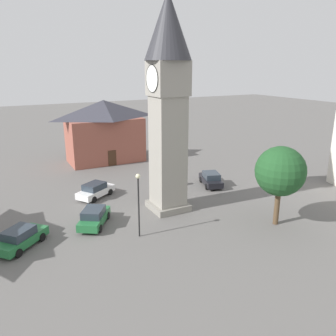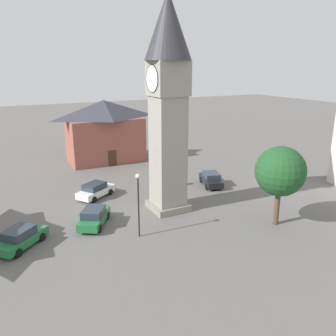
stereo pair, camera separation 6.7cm
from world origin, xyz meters
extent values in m
plane|color=#605E5B|center=(0.00, 0.00, 0.00)|extent=(200.00, 200.00, 0.00)
cube|color=gray|center=(0.00, 0.00, 0.30)|extent=(3.25, 3.25, 0.60)
cube|color=gray|center=(0.00, 0.00, 5.48)|extent=(2.60, 2.60, 9.75)
cube|color=gray|center=(0.00, 0.00, 11.78)|extent=(2.91, 2.91, 2.86)
cone|color=#2D2D33|center=(0.00, 0.00, 15.89)|extent=(3.93, 3.93, 5.36)
cylinder|color=white|center=(0.00, 1.49, 11.78)|extent=(2.18, 0.04, 2.18)
torus|color=black|center=(0.00, 1.50, 11.78)|extent=(2.24, 0.06, 2.24)
cube|color=black|center=(0.00, 1.53, 12.02)|extent=(0.05, 0.02, 0.61)
cube|color=black|center=(0.33, 1.53, 11.78)|extent=(0.83, 0.02, 0.04)
cylinder|color=white|center=(0.00, -1.49, 11.78)|extent=(2.18, 0.04, 2.18)
torus|color=black|center=(0.00, -1.50, 11.78)|extent=(2.24, 0.06, 2.24)
cube|color=white|center=(-6.01, -5.07, 0.59)|extent=(3.62, 4.38, 0.64)
cube|color=#28333D|center=(-5.93, -5.20, 1.21)|extent=(2.44, 2.61, 0.64)
cylinder|color=black|center=(-7.34, -4.46, 0.32)|extent=(0.53, 0.66, 0.64)
cylinder|color=black|center=(-5.98, -3.61, 0.32)|extent=(0.53, 0.66, 0.64)
cylinder|color=black|center=(-6.03, -6.54, 0.32)|extent=(0.53, 0.66, 0.64)
cylinder|color=black|center=(-4.68, -5.69, 0.32)|extent=(0.53, 0.66, 0.64)
cube|color=black|center=(-7.08, -3.36, 0.37)|extent=(1.47, 0.99, 0.16)
cube|color=black|center=(-3.50, 7.26, 0.59)|extent=(4.43, 2.93, 0.64)
cube|color=#28333D|center=(-3.36, 7.21, 1.21)|extent=(2.49, 2.15, 0.64)
cylinder|color=black|center=(-4.92, 6.89, 0.32)|extent=(0.68, 0.41, 0.64)
cylinder|color=black|center=(-4.41, 8.41, 0.32)|extent=(0.68, 0.41, 0.64)
cylinder|color=black|center=(-2.59, 6.10, 0.32)|extent=(0.68, 0.41, 0.64)
cylinder|color=black|center=(-2.08, 7.62, 0.32)|extent=(0.68, 0.41, 0.64)
cube|color=black|center=(-5.41, 7.91, 0.37)|extent=(0.65, 1.62, 0.16)
cube|color=#236B38|center=(0.13, -7.03, 0.59)|extent=(4.36, 3.66, 0.64)
cube|color=#28333D|center=(0.25, -7.12, 1.21)|extent=(2.61, 2.45, 0.64)
cylinder|color=black|center=(-1.34, -7.03, 0.32)|extent=(0.66, 0.53, 0.64)
cylinder|color=black|center=(-0.46, -5.69, 0.32)|extent=(0.66, 0.53, 0.64)
cylinder|color=black|center=(0.72, -8.38, 0.32)|extent=(0.66, 0.53, 0.64)
cylinder|color=black|center=(1.60, -7.04, 0.32)|extent=(0.66, 0.53, 0.64)
cube|color=black|center=(-1.56, -5.93, 0.37)|extent=(1.01, 1.46, 0.16)
cube|color=#236B38|center=(1.17, -12.81, 0.59)|extent=(4.02, 4.17, 0.64)
cube|color=#28333D|center=(1.27, -12.92, 1.21)|extent=(2.57, 2.60, 0.64)
cylinder|color=black|center=(-0.25, -12.44, 0.32)|extent=(0.59, 0.62, 0.64)
cylinder|color=black|center=(0.93, -11.36, 0.32)|extent=(0.59, 0.62, 0.64)
cylinder|color=black|center=(1.41, -14.26, 0.32)|extent=(0.59, 0.62, 0.64)
cylinder|color=black|center=(2.59, -13.18, 0.32)|extent=(0.59, 0.62, 0.64)
cube|color=black|center=(-0.19, -11.32, 0.37)|extent=(1.31, 1.21, 0.16)
cylinder|color=black|center=(-10.31, 3.69, 0.41)|extent=(0.13, 0.13, 0.82)
cylinder|color=black|center=(-10.39, 3.85, 0.41)|extent=(0.13, 0.13, 0.82)
cube|color=white|center=(-10.35, 3.77, 1.12)|extent=(0.36, 0.42, 0.60)
cylinder|color=white|center=(-10.25, 3.56, 1.07)|extent=(0.09, 0.09, 0.60)
cylinder|color=white|center=(-10.46, 3.98, 1.07)|extent=(0.09, 0.09, 0.60)
sphere|color=#9E7051|center=(-10.35, 3.77, 1.57)|extent=(0.22, 0.22, 0.22)
sphere|color=black|center=(-10.34, 3.77, 1.59)|extent=(0.20, 0.20, 0.20)
cylinder|color=brown|center=(7.08, 6.51, 1.61)|extent=(0.44, 0.44, 3.21)
sphere|color=#1E4C23|center=(7.08, 6.51, 4.64)|extent=(4.08, 4.08, 4.08)
cube|color=#995142|center=(-18.88, 0.26, 2.99)|extent=(5.58, 9.96, 5.99)
pyramid|color=#383842|center=(-18.88, 0.26, 7.21)|extent=(5.86, 10.45, 2.45)
cube|color=#422819|center=(-16.13, 0.22, 1.05)|extent=(0.10, 1.10, 2.10)
cylinder|color=black|center=(3.73, -4.52, 2.38)|extent=(0.12, 0.12, 4.76)
sphere|color=beige|center=(3.73, -4.52, 4.94)|extent=(0.36, 0.36, 0.36)
cylinder|color=gray|center=(-5.29, 1.89, 1.10)|extent=(0.07, 0.07, 2.20)
cube|color=red|center=(-5.29, 1.89, 2.50)|extent=(0.60, 0.04, 0.60)
camera|label=1|loc=(26.08, -13.93, 12.78)|focal=36.64mm
camera|label=2|loc=(26.12, -13.87, 12.78)|focal=36.64mm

